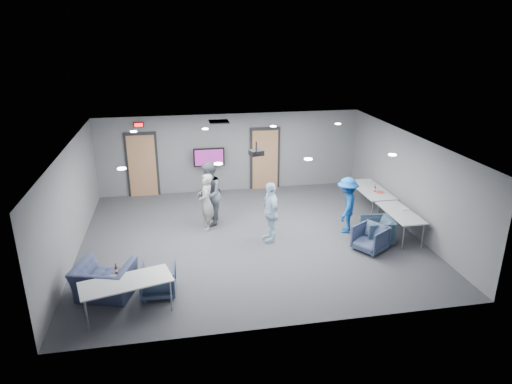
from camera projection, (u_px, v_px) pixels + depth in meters
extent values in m
plane|color=#33353A|center=(251.00, 238.00, 12.50)|extent=(9.00, 9.00, 0.00)
plane|color=silver|center=(250.00, 141.00, 11.58)|extent=(9.00, 9.00, 0.00)
cube|color=slate|center=(231.00, 153.00, 15.74)|extent=(9.00, 0.02, 2.70)
cube|color=slate|center=(287.00, 264.00, 8.34)|extent=(9.00, 0.02, 2.70)
cube|color=slate|center=(71.00, 203.00, 11.27)|extent=(0.02, 8.00, 2.70)
cube|color=slate|center=(408.00, 182.00, 12.80)|extent=(0.02, 8.00, 2.70)
cube|color=black|center=(142.00, 165.00, 15.29)|extent=(1.06, 0.06, 2.24)
cube|color=#A77851|center=(142.00, 166.00, 15.27)|extent=(0.90, 0.05, 2.10)
cylinder|color=#94989D|center=(153.00, 167.00, 15.30)|extent=(0.04, 0.10, 0.04)
cube|color=black|center=(265.00, 159.00, 16.01)|extent=(1.06, 0.06, 2.24)
cube|color=#A77851|center=(265.00, 160.00, 15.98)|extent=(0.90, 0.05, 2.10)
cylinder|color=#94989D|center=(275.00, 161.00, 16.01)|extent=(0.04, 0.10, 0.04)
cube|color=black|center=(139.00, 125.00, 14.80)|extent=(0.32, 0.06, 0.16)
cube|color=#FF0C0C|center=(139.00, 125.00, 14.76)|extent=(0.26, 0.02, 0.11)
cube|color=black|center=(219.00, 122.00, 14.09)|extent=(0.60, 0.60, 0.03)
cylinder|color=white|center=(122.00, 169.00, 9.41)|extent=(0.18, 0.18, 0.02)
cylinder|color=white|center=(134.00, 132.00, 12.74)|extent=(0.18, 0.18, 0.02)
cylinder|color=white|center=(218.00, 164.00, 9.75)|extent=(0.18, 0.18, 0.02)
cylinder|color=white|center=(205.00, 129.00, 13.08)|extent=(0.18, 0.18, 0.02)
cylinder|color=white|center=(308.00, 159.00, 10.09)|extent=(0.18, 0.18, 0.02)
cylinder|color=white|center=(273.00, 126.00, 13.42)|extent=(0.18, 0.18, 0.02)
cylinder|color=white|center=(392.00, 155.00, 10.43)|extent=(0.18, 0.18, 0.02)
cylinder|color=white|center=(338.00, 124.00, 13.76)|extent=(0.18, 0.18, 0.02)
imported|color=#949694|center=(207.00, 202.00, 12.77)|extent=(0.48, 0.65, 1.64)
imported|color=#555A66|center=(209.00, 194.00, 13.05)|extent=(0.84, 1.01, 1.87)
imported|color=#C3E1FB|center=(270.00, 212.00, 12.08)|extent=(0.53, 1.01, 1.65)
imported|color=#164691|center=(347.00, 205.00, 12.62)|extent=(1.01, 1.18, 1.59)
imported|color=#34495B|center=(377.00, 230.00, 12.12)|extent=(0.81, 0.79, 0.70)
imported|color=#384360|center=(370.00, 238.00, 11.68)|extent=(1.02, 1.01, 0.68)
imported|color=#3A4965|center=(158.00, 280.00, 9.76)|extent=(0.76, 0.78, 0.68)
imported|color=#384161|center=(105.00, 281.00, 9.66)|extent=(1.41, 1.31, 0.75)
cube|color=#ADB0B2|center=(371.00, 189.00, 14.07)|extent=(0.82, 1.96, 0.03)
cylinder|color=#94989D|center=(350.00, 192.00, 14.97)|extent=(0.04, 0.04, 0.70)
cylinder|color=#94989D|center=(372.00, 212.00, 13.31)|extent=(0.04, 0.04, 0.70)
cylinder|color=#94989D|center=(368.00, 190.00, 15.08)|extent=(0.04, 0.04, 0.70)
cylinder|color=#94989D|center=(393.00, 211.00, 13.42)|extent=(0.04, 0.04, 0.70)
cube|color=#ADB0B2|center=(400.00, 213.00, 12.31)|extent=(0.70, 1.69, 0.03)
cylinder|color=#94989D|center=(378.00, 215.00, 13.10)|extent=(0.04, 0.04, 0.70)
cylinder|color=#94989D|center=(403.00, 238.00, 11.69)|extent=(0.04, 0.04, 0.70)
cylinder|color=#94989D|center=(395.00, 214.00, 13.19)|extent=(0.04, 0.04, 0.70)
cylinder|color=#94989D|center=(423.00, 236.00, 11.78)|extent=(0.04, 0.04, 0.70)
cube|color=#ADB0B2|center=(126.00, 282.00, 8.97)|extent=(1.90, 1.17, 0.03)
cylinder|color=#94989D|center=(164.00, 282.00, 9.67)|extent=(0.04, 0.04, 0.70)
cylinder|color=#94989D|center=(84.00, 300.00, 9.02)|extent=(0.04, 0.04, 0.70)
cylinder|color=#94989D|center=(171.00, 296.00, 9.18)|extent=(0.04, 0.04, 0.70)
cylinder|color=#94989D|center=(87.00, 316.00, 8.53)|extent=(0.04, 0.04, 0.70)
cylinder|color=#51200D|center=(116.00, 270.00, 9.22)|extent=(0.06, 0.06, 0.16)
cylinder|color=#51200D|center=(116.00, 265.00, 9.18)|extent=(0.02, 0.02, 0.07)
cylinder|color=beige|center=(116.00, 270.00, 9.22)|extent=(0.06, 0.06, 0.05)
cylinder|color=#51200D|center=(375.00, 189.00, 13.82)|extent=(0.05, 0.05, 0.15)
cylinder|color=#51200D|center=(375.00, 186.00, 13.78)|extent=(0.02, 0.02, 0.07)
cylinder|color=beige|center=(375.00, 189.00, 13.82)|extent=(0.06, 0.06, 0.05)
cube|color=#CA4732|center=(380.00, 192.00, 13.73)|extent=(0.23, 0.18, 0.04)
cube|color=silver|center=(405.00, 209.00, 12.46)|extent=(0.22, 0.17, 0.04)
cube|color=black|center=(210.00, 192.00, 15.83)|extent=(0.70, 0.50, 0.06)
cylinder|color=black|center=(210.00, 175.00, 15.61)|extent=(0.06, 0.06, 1.20)
cube|color=black|center=(209.00, 157.00, 15.39)|extent=(1.05, 0.07, 0.62)
cube|color=#6F1866|center=(209.00, 158.00, 15.35)|extent=(0.95, 0.01, 0.54)
cylinder|color=black|center=(256.00, 146.00, 11.64)|extent=(0.04, 0.04, 0.22)
cube|color=black|center=(256.00, 153.00, 11.70)|extent=(0.39, 0.35, 0.13)
cylinder|color=black|center=(257.00, 154.00, 11.56)|extent=(0.08, 0.06, 0.08)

